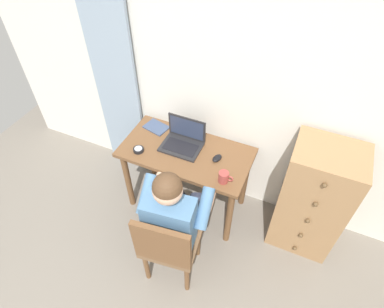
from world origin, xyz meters
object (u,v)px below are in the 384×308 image
(computer_mouse, at_px, (217,158))
(chair, at_px, (168,244))
(desk, at_px, (186,161))
(notebook_pad, at_px, (156,127))
(desk_clock, at_px, (138,150))
(person_seated, at_px, (175,211))
(coffee_mug, at_px, (224,177))
(laptop, at_px, (183,140))
(dresser, at_px, (312,199))

(computer_mouse, bearing_deg, chair, -81.45)
(desk, distance_m, notebook_pad, 0.43)
(chair, height_order, notebook_pad, chair)
(desk_clock, bearing_deg, computer_mouse, 15.22)
(desk_clock, bearing_deg, person_seated, -35.53)
(desk_clock, relative_size, coffee_mug, 0.75)
(chair, xyz_separation_m, coffee_mug, (0.22, 0.54, 0.31))
(chair, bearing_deg, desk, 103.97)
(laptop, relative_size, coffee_mug, 2.84)
(chair, distance_m, coffee_mug, 0.66)
(desk, distance_m, chair, 0.75)
(desk, xyz_separation_m, coffee_mug, (0.40, -0.18, 0.17))
(computer_mouse, distance_m, notebook_pad, 0.67)
(notebook_pad, bearing_deg, dresser, 9.82)
(person_seated, height_order, computer_mouse, person_seated)
(notebook_pad, xyz_separation_m, coffee_mug, (0.78, -0.35, 0.04))
(dresser, xyz_separation_m, chair, (-0.91, -0.80, -0.07))
(desk, distance_m, desk_clock, 0.43)
(person_seated, distance_m, computer_mouse, 0.57)
(dresser, xyz_separation_m, computer_mouse, (-0.81, -0.07, 0.21))
(dresser, relative_size, notebook_pad, 5.19)
(desk_clock, bearing_deg, coffee_mug, -1.49)
(chair, xyz_separation_m, desk_clock, (-0.55, 0.56, 0.27))
(person_seated, bearing_deg, computer_mouse, 77.92)
(chair, relative_size, notebook_pad, 4.11)
(coffee_mug, bearing_deg, desk, 155.82)
(notebook_pad, height_order, coffee_mug, coffee_mug)
(desk_clock, distance_m, coffee_mug, 0.77)
(dresser, height_order, chair, dresser)
(desk, height_order, laptop, laptop)
(person_seated, height_order, notebook_pad, person_seated)
(dresser, relative_size, person_seated, 0.92)
(desk_clock, relative_size, notebook_pad, 0.43)
(person_seated, xyz_separation_m, coffee_mug, (0.25, 0.36, 0.12))
(laptop, xyz_separation_m, computer_mouse, (0.33, -0.05, -0.04))
(laptop, height_order, coffee_mug, laptop)
(laptop, bearing_deg, chair, -73.33)
(dresser, distance_m, laptop, 1.17)
(computer_mouse, bearing_deg, desk, -160.92)
(desk, distance_m, person_seated, 0.56)
(dresser, bearing_deg, coffee_mug, -158.77)
(chair, height_order, computer_mouse, chair)
(laptop, height_order, notebook_pad, laptop)
(desk, distance_m, laptop, 0.19)
(desk, height_order, person_seated, person_seated)
(person_seated, relative_size, computer_mouse, 11.81)
(person_seated, xyz_separation_m, laptop, (-0.21, 0.60, 0.13))
(laptop, xyz_separation_m, coffee_mug, (0.46, -0.24, -0.00))
(computer_mouse, xyz_separation_m, coffee_mug, (0.13, -0.20, 0.03))
(dresser, xyz_separation_m, laptop, (-1.14, -0.02, 0.24))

